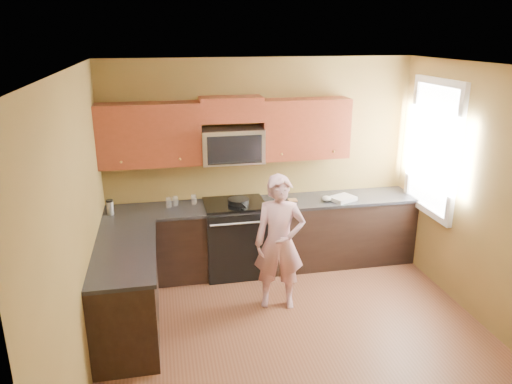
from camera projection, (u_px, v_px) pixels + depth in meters
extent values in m
plane|color=brown|center=(301.00, 343.00, 4.91)|extent=(4.00, 4.00, 0.00)
plane|color=white|center=(310.00, 68.00, 4.07)|extent=(4.00, 4.00, 0.00)
plane|color=brown|center=(260.00, 164.00, 6.35)|extent=(4.00, 0.00, 4.00)
plane|color=brown|center=(413.00, 351.00, 2.63)|extent=(4.00, 0.00, 4.00)
plane|color=brown|center=(79.00, 236.00, 4.11)|extent=(0.00, 4.00, 4.00)
plane|color=brown|center=(496.00, 204.00, 4.87)|extent=(0.00, 4.00, 4.00)
cube|color=black|center=(265.00, 237.00, 6.36)|extent=(4.00, 0.60, 0.88)
cube|color=black|center=(127.00, 292.00, 5.01)|extent=(0.60, 1.60, 0.88)
cube|color=black|center=(265.00, 204.00, 6.20)|extent=(4.00, 0.62, 0.04)
cube|color=black|center=(125.00, 251.00, 4.87)|extent=(0.62, 1.60, 0.04)
cube|color=maroon|center=(231.00, 109.00, 5.89)|extent=(0.76, 0.33, 0.30)
imported|color=#CA657F|center=(279.00, 243.00, 5.37)|extent=(0.63, 0.49, 1.54)
cube|color=#B27F47|center=(293.00, 200.00, 6.26)|extent=(0.11, 0.11, 0.01)
ellipsoid|color=silver|center=(243.00, 203.00, 6.07)|extent=(0.14, 0.15, 0.06)
ellipsoid|color=silver|center=(327.00, 199.00, 6.24)|extent=(0.12, 0.14, 0.07)
cube|color=silver|center=(343.00, 198.00, 6.27)|extent=(0.37, 0.34, 0.05)
cylinder|color=silver|center=(169.00, 202.00, 6.02)|extent=(0.09, 0.09, 0.12)
cylinder|color=silver|center=(175.00, 201.00, 6.07)|extent=(0.08, 0.08, 0.12)
cylinder|color=silver|center=(194.00, 200.00, 6.12)|extent=(0.08, 0.08, 0.12)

